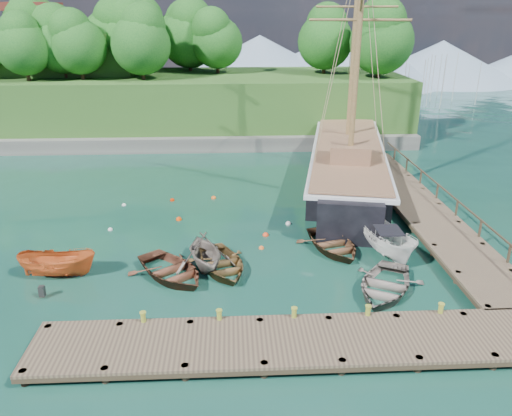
{
  "coord_description": "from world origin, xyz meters",
  "views": [
    {
      "loc": [
        -0.4,
        -22.0,
        12.1
      ],
      "look_at": [
        0.9,
        3.33,
        2.0
      ],
      "focal_mm": 35.0,
      "sensor_mm": 36.0,
      "label": 1
    }
  ],
  "objects_px": {
    "rowboat_4": "(333,250)",
    "rowboat_0": "(172,277)",
    "rowboat_2": "(222,270)",
    "rowboat_1": "(205,266)",
    "cabin_boat_white": "(386,255)",
    "motorboat_orange": "(59,276)",
    "schooner": "(347,167)",
    "rowboat_3": "(383,292)"
  },
  "relations": [
    {
      "from": "rowboat_4",
      "to": "rowboat_0",
      "type": "bearing_deg",
      "value": 179.94
    },
    {
      "from": "rowboat_2",
      "to": "rowboat_4",
      "type": "bearing_deg",
      "value": 0.44
    },
    {
      "from": "rowboat_0",
      "to": "rowboat_1",
      "type": "distance_m",
      "value": 1.87
    },
    {
      "from": "rowboat_0",
      "to": "cabin_boat_white",
      "type": "xyz_separation_m",
      "value": [
        11.15,
        1.79,
        0.0
      ]
    },
    {
      "from": "rowboat_4",
      "to": "motorboat_orange",
      "type": "distance_m",
      "value": 14.08
    },
    {
      "from": "rowboat_0",
      "to": "motorboat_orange",
      "type": "bearing_deg",
      "value": 137.86
    },
    {
      "from": "rowboat_2",
      "to": "cabin_boat_white",
      "type": "distance_m",
      "value": 8.8
    },
    {
      "from": "rowboat_2",
      "to": "schooner",
      "type": "distance_m",
      "value": 16.08
    },
    {
      "from": "rowboat_2",
      "to": "rowboat_4",
      "type": "relative_size",
      "value": 0.99
    },
    {
      "from": "rowboat_0",
      "to": "rowboat_1",
      "type": "height_order",
      "value": "rowboat_1"
    },
    {
      "from": "rowboat_2",
      "to": "schooner",
      "type": "height_order",
      "value": "schooner"
    },
    {
      "from": "rowboat_2",
      "to": "rowboat_3",
      "type": "distance_m",
      "value": 7.88
    },
    {
      "from": "rowboat_1",
      "to": "rowboat_4",
      "type": "relative_size",
      "value": 0.84
    },
    {
      "from": "rowboat_2",
      "to": "rowboat_1",
      "type": "bearing_deg",
      "value": 137.3
    },
    {
      "from": "rowboat_0",
      "to": "rowboat_4",
      "type": "distance_m",
      "value": 8.78
    },
    {
      "from": "rowboat_1",
      "to": "motorboat_orange",
      "type": "bearing_deg",
      "value": 169.28
    },
    {
      "from": "rowboat_1",
      "to": "rowboat_3",
      "type": "xyz_separation_m",
      "value": [
        8.32,
        -2.9,
        0.0
      ]
    },
    {
      "from": "rowboat_0",
      "to": "cabin_boat_white",
      "type": "bearing_deg",
      "value": -29.17
    },
    {
      "from": "rowboat_2",
      "to": "schooner",
      "type": "relative_size",
      "value": 0.15
    },
    {
      "from": "rowboat_1",
      "to": "rowboat_2",
      "type": "distance_m",
      "value": 0.94
    },
    {
      "from": "rowboat_0",
      "to": "rowboat_2",
      "type": "distance_m",
      "value": 2.51
    },
    {
      "from": "rowboat_3",
      "to": "motorboat_orange",
      "type": "distance_m",
      "value": 15.58
    },
    {
      "from": "rowboat_1",
      "to": "cabin_boat_white",
      "type": "bearing_deg",
      "value": -10.94
    },
    {
      "from": "rowboat_0",
      "to": "rowboat_2",
      "type": "bearing_deg",
      "value": -24.7
    },
    {
      "from": "schooner",
      "to": "motorboat_orange",
      "type": "bearing_deg",
      "value": -130.2
    },
    {
      "from": "rowboat_3",
      "to": "rowboat_4",
      "type": "bearing_deg",
      "value": 137.51
    },
    {
      "from": "rowboat_3",
      "to": "schooner",
      "type": "distance_m",
      "value": 15.78
    },
    {
      "from": "rowboat_4",
      "to": "motorboat_orange",
      "type": "height_order",
      "value": "motorboat_orange"
    },
    {
      "from": "cabin_boat_white",
      "to": "schooner",
      "type": "bearing_deg",
      "value": 74.3
    },
    {
      "from": "rowboat_2",
      "to": "motorboat_orange",
      "type": "distance_m",
      "value": 7.94
    },
    {
      "from": "cabin_boat_white",
      "to": "rowboat_1",
      "type": "bearing_deg",
      "value": 171.42
    },
    {
      "from": "rowboat_1",
      "to": "cabin_boat_white",
      "type": "relative_size",
      "value": 0.78
    },
    {
      "from": "rowboat_4",
      "to": "cabin_boat_white",
      "type": "xyz_separation_m",
      "value": [
        2.74,
        -0.72,
        0.0
      ]
    },
    {
      "from": "rowboat_3",
      "to": "schooner",
      "type": "relative_size",
      "value": 0.16
    },
    {
      "from": "rowboat_4",
      "to": "rowboat_1",
      "type": "bearing_deg",
      "value": 175.88
    },
    {
      "from": "rowboat_4",
      "to": "schooner",
      "type": "bearing_deg",
      "value": 57.28
    },
    {
      "from": "rowboat_4",
      "to": "motorboat_orange",
      "type": "xyz_separation_m",
      "value": [
        -13.91,
        -2.14,
        0.0
      ]
    },
    {
      "from": "rowboat_3",
      "to": "rowboat_0",
      "type": "bearing_deg",
      "value": -162.12
    },
    {
      "from": "rowboat_0",
      "to": "motorboat_orange",
      "type": "distance_m",
      "value": 5.51
    },
    {
      "from": "rowboat_0",
      "to": "rowboat_4",
      "type": "xyz_separation_m",
      "value": [
        8.41,
        2.51,
        0.0
      ]
    },
    {
      "from": "schooner",
      "to": "rowboat_3",
      "type": "bearing_deg",
      "value": -84.43
    },
    {
      "from": "rowboat_0",
      "to": "cabin_boat_white",
      "type": "relative_size",
      "value": 0.96
    }
  ]
}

